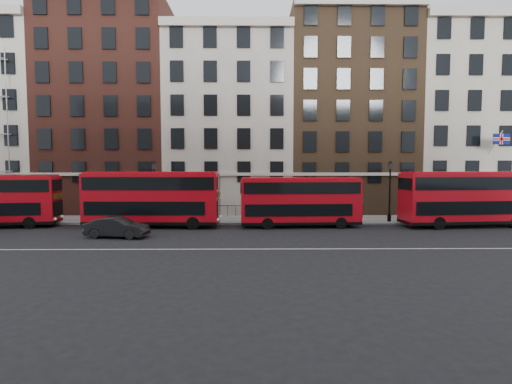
{
  "coord_description": "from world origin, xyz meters",
  "views": [
    {
      "loc": [
        2.35,
        -25.97,
        5.17
      ],
      "look_at": [
        2.69,
        5.0,
        3.0
      ],
      "focal_mm": 28.0,
      "sensor_mm": 36.0,
      "label": 1
    }
  ],
  "objects_px": {
    "bus_b": "(152,198)",
    "car_front": "(117,227)",
    "bus_d": "(467,197)",
    "bus_c": "(300,200)"
  },
  "relations": [
    {
      "from": "bus_b",
      "to": "car_front",
      "type": "height_order",
      "value": "bus_b"
    },
    {
      "from": "bus_b",
      "to": "bus_d",
      "type": "height_order",
      "value": "bus_b"
    },
    {
      "from": "bus_b",
      "to": "car_front",
      "type": "relative_size",
      "value": 2.48
    },
    {
      "from": "bus_c",
      "to": "bus_d",
      "type": "distance_m",
      "value": 13.77
    },
    {
      "from": "bus_b",
      "to": "car_front",
      "type": "bearing_deg",
      "value": -105.37
    },
    {
      "from": "bus_b",
      "to": "bus_c",
      "type": "xyz_separation_m",
      "value": [
        12.09,
        -0.0,
        -0.25
      ]
    },
    {
      "from": "bus_c",
      "to": "bus_b",
      "type": "bearing_deg",
      "value": 177.27
    },
    {
      "from": "bus_b",
      "to": "bus_c",
      "type": "distance_m",
      "value": 12.09
    },
    {
      "from": "bus_d",
      "to": "bus_c",
      "type": "bearing_deg",
      "value": 174.36
    },
    {
      "from": "bus_b",
      "to": "bus_c",
      "type": "height_order",
      "value": "bus_b"
    }
  ]
}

